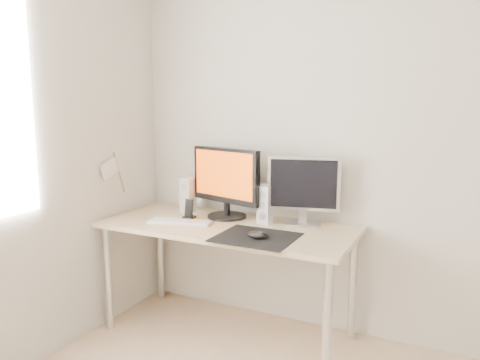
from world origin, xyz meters
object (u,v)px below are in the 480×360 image
(main_monitor, at_px, (226,180))
(keyboard, at_px, (180,222))
(second_monitor, at_px, (304,187))
(speaker_left, at_px, (187,195))
(speaker_right, at_px, (265,204))
(phone_dock, at_px, (189,212))
(mouse, at_px, (257,235))
(desk, at_px, (227,236))

(main_monitor, bearing_deg, keyboard, -127.94)
(second_monitor, distance_m, speaker_left, 0.84)
(speaker_left, bearing_deg, speaker_right, -3.09)
(phone_dock, bearing_deg, speaker_right, 11.95)
(mouse, relative_size, keyboard, 0.28)
(speaker_left, xyz_separation_m, speaker_right, (0.60, -0.03, 0.00))
(speaker_right, relative_size, phone_dock, 1.90)
(desk, relative_size, phone_dock, 12.36)
(mouse, relative_size, phone_dock, 0.93)
(keyboard, distance_m, phone_dock, 0.13)
(speaker_left, relative_size, phone_dock, 1.90)
(second_monitor, bearing_deg, main_monitor, -174.22)
(phone_dock, bearing_deg, desk, -5.70)
(desk, xyz_separation_m, speaker_right, (0.20, 0.14, 0.20))
(second_monitor, relative_size, keyboard, 1.03)
(mouse, distance_m, speaker_right, 0.38)
(mouse, relative_size, main_monitor, 0.22)
(keyboard, bearing_deg, speaker_right, 25.76)
(speaker_left, height_order, phone_dock, speaker_left)
(speaker_left, bearing_deg, mouse, -28.35)
(desk, distance_m, speaker_left, 0.48)
(phone_dock, bearing_deg, mouse, -21.75)
(speaker_left, bearing_deg, keyboard, -66.78)
(keyboard, bearing_deg, desk, 18.78)
(speaker_right, distance_m, phone_dock, 0.52)
(keyboard, xyz_separation_m, phone_dock, (-0.02, 0.13, 0.03))
(mouse, relative_size, speaker_right, 0.49)
(mouse, distance_m, speaker_left, 0.81)
(mouse, xyz_separation_m, phone_dock, (-0.61, 0.24, 0.01))
(second_monitor, relative_size, speaker_left, 1.82)
(speaker_right, bearing_deg, phone_dock, -168.05)
(desk, height_order, main_monitor, main_monitor)
(mouse, height_order, speaker_right, speaker_right)
(mouse, xyz_separation_m, second_monitor, (0.13, 0.42, 0.22))
(desk, distance_m, main_monitor, 0.38)
(mouse, distance_m, main_monitor, 0.58)
(desk, bearing_deg, phone_dock, 174.30)
(desk, distance_m, second_monitor, 0.57)
(speaker_left, distance_m, keyboard, 0.31)
(second_monitor, xyz_separation_m, speaker_right, (-0.23, -0.07, -0.12))
(keyboard, bearing_deg, speaker_left, 113.22)
(speaker_left, bearing_deg, desk, -22.73)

